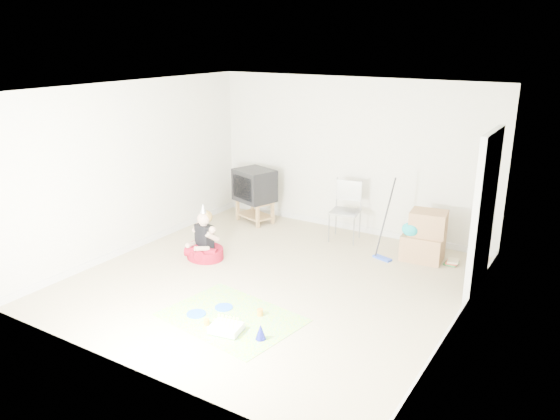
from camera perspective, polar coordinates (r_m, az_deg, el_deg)
The scene contains 16 objects.
ground at distance 7.59m, azimuth -0.96°, elevation -7.40°, with size 5.00×5.00×0.00m, color tan.
doorway_recess at distance 7.42m, azimuth 20.64°, elevation -0.68°, with size 0.02×0.90×2.05m, color black.
tv_stand at distance 9.86m, azimuth -2.64°, elevation 0.12°, with size 0.73×0.57×0.40m.
crt_tv at distance 9.73m, azimuth -2.67°, elevation 2.61°, with size 0.66×0.55×0.57m, color black.
folding_chair at distance 8.95m, azimuth 6.82°, elevation -0.17°, with size 0.52×0.50×1.01m.
cardboard_boxes at distance 8.42m, azimuth 14.84°, elevation -2.72°, with size 0.65×0.52×0.76m.
floor_mop at distance 8.33m, azimuth 10.73°, elevation -3.41°, with size 0.32×0.39×1.20m.
book_pile at distance 8.49m, azimuth 17.57°, elevation -5.18°, with size 0.18×0.23×0.07m.
seated_woman at distance 8.33m, azimuth -7.87°, elevation -3.78°, with size 0.71×0.71×0.87m.
party_mat at distance 6.69m, azimuth -5.09°, elevation -11.12°, with size 1.58×1.15×0.01m, color #F83487.
birthday_cake at distance 6.37m, azimuth -5.64°, elevation -12.24°, with size 0.38×0.33×0.16m.
blue_plate_near at distance 6.90m, azimuth -5.89°, elevation -10.08°, with size 0.22×0.22×0.01m, color blue.
blue_plate_far at distance 6.80m, azimuth -8.74°, elevation -10.67°, with size 0.23×0.23×0.01m, color blue.
orange_cup_near at distance 6.68m, azimuth -2.09°, elevation -10.63°, with size 0.07×0.07×0.08m, color orange.
orange_cup_far at distance 6.54m, azimuth -7.66°, elevation -11.54°, with size 0.06×0.06×0.07m, color orange.
blue_party_hat at distance 6.19m, azimuth -2.04°, elevation -12.60°, with size 0.12×0.12×0.18m, color #171BA2.
Camera 1 is at (3.72, -5.77, 3.22)m, focal length 35.00 mm.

